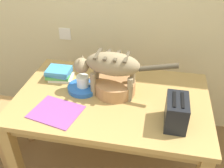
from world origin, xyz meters
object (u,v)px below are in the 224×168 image
dining_table (112,107)px  coffee_mug (83,81)px  toaster (176,112)px  saucer_bowl (83,88)px  wicker_basket (115,86)px  book_stack (59,74)px  cat (110,66)px  magazine (56,112)px

dining_table → coffee_mug: 0.26m
toaster → dining_table: bearing=155.4°
coffee_mug → saucer_bowl: bearing=180.0°
saucer_bowl → coffee_mug: coffee_mug is taller
wicker_basket → coffee_mug: bearing=-175.7°
book_stack → toaster: (0.82, -0.33, 0.04)m
book_stack → toaster: 0.88m
saucer_bowl → toaster: size_ratio=1.04×
coffee_mug → book_stack: size_ratio=0.62×
book_stack → dining_table: bearing=-18.8°
dining_table → coffee_mug: (-0.21, 0.04, 0.16)m
cat → saucer_bowl: bearing=90.0°
saucer_bowl → book_stack: (-0.21, 0.10, 0.03)m
cat → book_stack: (-0.40, 0.11, -0.17)m
cat → coffee_mug: 0.24m
book_stack → wicker_basket: size_ratio=0.73×
coffee_mug → magazine: (-0.10, -0.26, -0.07)m
coffee_mug → book_stack: bearing=153.8°
cat → coffee_mug: bearing=89.9°
coffee_mug → wicker_basket: size_ratio=0.45×
cat → toaster: 0.49m
book_stack → toaster: size_ratio=0.98×
saucer_bowl → coffee_mug: (0.00, 0.00, 0.06)m
wicker_basket → magazine: bearing=-138.6°
cat → toaster: size_ratio=3.29×
coffee_mug → cat: bearing=-2.7°
toaster → book_stack: bearing=158.3°
dining_table → coffee_mug: size_ratio=10.46×
coffee_mug → toaster: toaster is taller
saucer_bowl → magazine: size_ratio=0.73×
cat → magazine: (-0.29, -0.25, -0.21)m
magazine → toaster: (0.71, 0.04, 0.08)m
dining_table → saucer_bowl: bearing=169.6°
cat → wicker_basket: bearing=-45.7°
cat → toaster: bearing=-114.3°
cat → magazine: cat is taller
dining_table → cat: cat is taller
coffee_mug → magazine: bearing=-110.7°
magazine → wicker_basket: 0.42m
saucer_bowl → magazine: 0.28m
saucer_bowl → toaster: (0.61, -0.22, 0.07)m
dining_table → book_stack: size_ratio=6.45×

